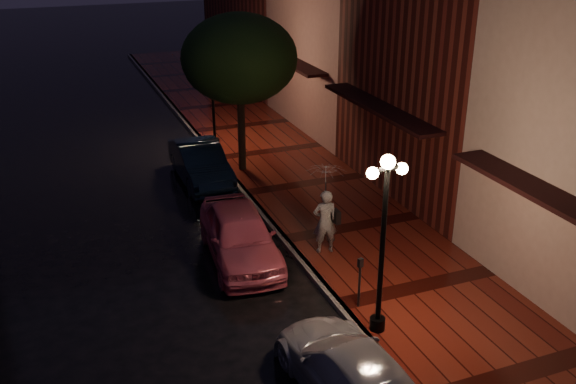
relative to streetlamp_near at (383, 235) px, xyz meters
name	(u,v)px	position (x,y,z in m)	size (l,w,h in m)	color
ground	(285,243)	(-0.35, 5.00, -2.60)	(120.00, 120.00, 0.00)	black
sidewalk	(353,229)	(1.90, 5.00, -2.53)	(4.50, 60.00, 0.15)	#47120C
curb	(285,241)	(-0.35, 5.00, -2.53)	(0.25, 60.00, 0.15)	#595451
storefront_mid	(461,32)	(6.65, 7.00, 2.90)	(5.00, 8.00, 11.00)	#511914
storefront_far	(350,27)	(6.65, 15.00, 1.90)	(5.00, 8.00, 9.00)	#8C5951
streetlamp_near	(383,235)	(0.00, 0.00, 0.00)	(0.96, 0.36, 4.31)	black
streetlamp_far	(212,88)	(0.00, 14.00, 0.00)	(0.96, 0.36, 4.31)	black
street_tree	(240,61)	(0.26, 10.99, 1.64)	(4.16, 4.16, 5.80)	black
pink_car	(240,235)	(-1.88, 4.58, -1.83)	(1.81, 4.50, 1.53)	#D8596F
navy_car	(201,163)	(-1.45, 10.67, -1.88)	(1.53, 4.38, 1.44)	black
silver_car	(352,373)	(-1.56, -1.75, -1.95)	(1.82, 4.48, 1.30)	#ACABB3
woman_with_umbrella	(326,195)	(0.43, 3.89, -0.70)	(1.10, 1.12, 2.65)	silver
parking_meter	(360,278)	(0.03, 1.01, -1.64)	(0.14, 0.12, 1.33)	black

